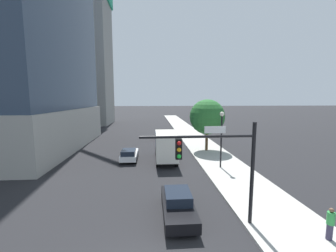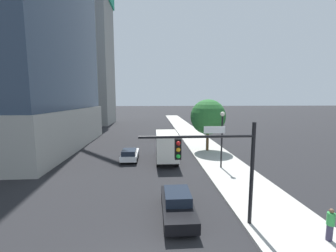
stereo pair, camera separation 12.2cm
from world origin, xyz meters
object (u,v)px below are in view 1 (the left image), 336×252
(construction_building, at_px, (84,52))
(pedestrian_green_shirt, at_px, (330,224))
(car_black, at_px, (178,204))
(car_white, at_px, (129,154))
(traffic_light_pole, at_px, (217,157))
(box_truck, at_px, (166,145))
(street_lamp, at_px, (222,131))
(car_red, at_px, (161,135))
(street_tree, at_px, (207,117))

(construction_building, relative_size, pedestrian_green_shirt, 28.06)
(car_black, xyz_separation_m, car_white, (-4.07, 11.83, -0.01))
(construction_building, height_order, pedestrian_green_shirt, construction_building)
(traffic_light_pole, height_order, box_truck, traffic_light_pole)
(construction_building, distance_m, traffic_light_pole, 56.15)
(traffic_light_pole, bearing_deg, pedestrian_green_shirt, -18.08)
(street_lamp, height_order, car_white, street_lamp)
(car_black, bearing_deg, construction_building, 111.66)
(car_red, bearing_deg, car_black, -90.00)
(car_red, height_order, car_white, car_white)
(car_black, distance_m, car_white, 12.52)
(car_white, bearing_deg, street_tree, 20.11)
(car_white, bearing_deg, traffic_light_pole, -65.53)
(street_tree, xyz_separation_m, car_black, (-5.65, -15.39, -3.84))
(car_red, xyz_separation_m, pedestrian_green_shirt, (7.00, -27.52, 0.26))
(pedestrian_green_shirt, bearing_deg, car_black, 157.27)
(construction_building, xyz_separation_m, car_red, (19.26, -23.90, -18.38))
(car_black, height_order, box_truck, box_truck)
(box_truck, bearing_deg, traffic_light_pole, -81.50)
(street_lamp, xyz_separation_m, street_tree, (0.40, 7.13, 0.77))
(construction_building, distance_m, street_lamp, 49.52)
(street_tree, relative_size, pedestrian_green_shirt, 4.19)
(car_white, bearing_deg, box_truck, -6.51)
(traffic_light_pole, bearing_deg, box_truck, 98.50)
(street_tree, xyz_separation_m, pedestrian_green_shirt, (1.36, -18.33, -3.60))
(traffic_light_pole, relative_size, street_tree, 0.91)
(car_black, bearing_deg, box_truck, 90.00)
(street_lamp, relative_size, car_white, 1.32)
(car_black, distance_m, pedestrian_green_shirt, 7.60)
(traffic_light_pole, bearing_deg, car_black, 146.19)
(car_white, bearing_deg, street_lamp, -20.99)
(street_lamp, height_order, car_red, street_lamp)
(street_lamp, xyz_separation_m, pedestrian_green_shirt, (1.76, -11.19, -2.83))
(car_white, distance_m, pedestrian_green_shirt, 18.46)
(box_truck, bearing_deg, street_lamp, -30.67)
(traffic_light_pole, height_order, street_tree, street_tree)
(street_tree, height_order, box_truck, street_tree)
(car_red, bearing_deg, construction_building, 128.86)
(construction_building, relative_size, car_red, 9.76)
(street_lamp, relative_size, car_red, 1.20)
(street_lamp, bearing_deg, car_black, -122.41)
(street_tree, bearing_deg, pedestrian_green_shirt, -85.77)
(car_black, xyz_separation_m, box_truck, (0.00, 11.37, 1.14))
(traffic_light_pole, relative_size, pedestrian_green_shirt, 3.80)
(car_black, distance_m, car_red, 24.59)
(pedestrian_green_shirt, bearing_deg, construction_building, 117.05)
(street_lamp, height_order, box_truck, street_lamp)
(street_lamp, relative_size, car_black, 1.17)
(box_truck, relative_size, pedestrian_green_shirt, 4.26)
(street_tree, height_order, car_white, street_tree)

